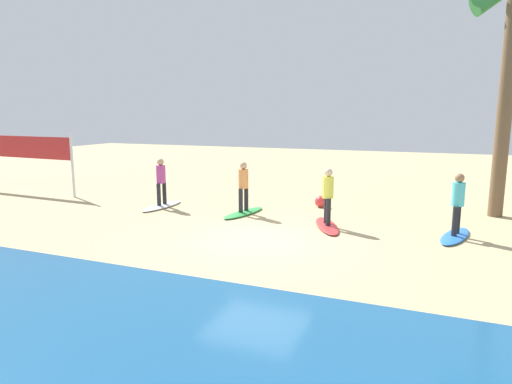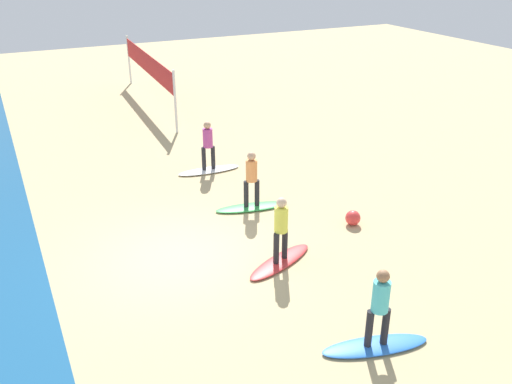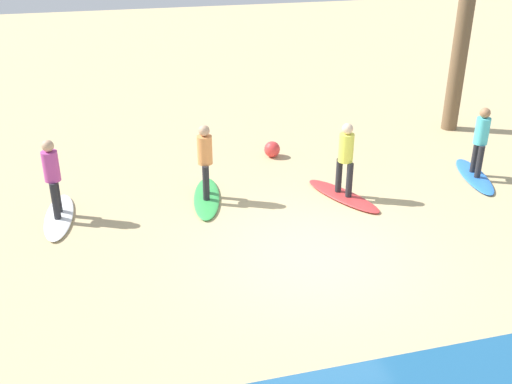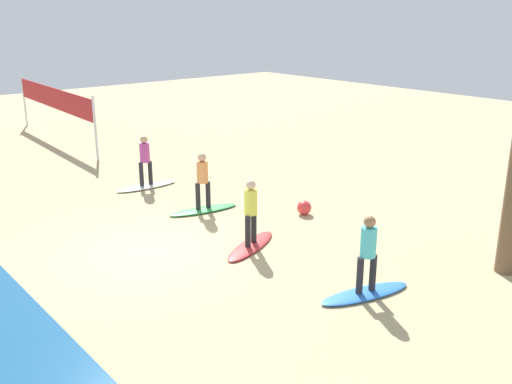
{
  "view_description": "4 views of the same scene",
  "coord_description": "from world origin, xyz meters",
  "px_view_note": "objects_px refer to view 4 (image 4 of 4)",
  "views": [
    {
      "loc": [
        -4.18,
        10.33,
        3.26
      ],
      "look_at": [
        0.67,
        -1.61,
        0.98
      ],
      "focal_mm": 31.15,
      "sensor_mm": 36.0,
      "label": 1
    },
    {
      "loc": [
        -11.18,
        3.37,
        7.05
      ],
      "look_at": [
        0.83,
        -2.51,
        0.88
      ],
      "focal_mm": 38.59,
      "sensor_mm": 36.0,
      "label": 2
    },
    {
      "loc": [
        3.53,
        8.98,
        5.88
      ],
      "look_at": [
        0.85,
        -1.2,
        0.81
      ],
      "focal_mm": 42.13,
      "sensor_mm": 36.0,
      "label": 3
    },
    {
      "loc": [
        -11.4,
        6.24,
        5.57
      ],
      "look_at": [
        -1.1,
        -2.47,
        1.28
      ],
      "focal_mm": 40.29,
      "sensor_mm": 36.0,
      "label": 4
    }
  ],
  "objects_px": {
    "surfboard_blue": "(365,293)",
    "surfer_red": "(251,208)",
    "surfboard_red": "(251,246)",
    "volleyball_net": "(54,101)",
    "surfer_green": "(203,177)",
    "surfboard_green": "(203,210)",
    "beach_ball": "(304,208)",
    "surfer_white": "(145,157)",
    "surfer_blue": "(368,249)",
    "surfboard_white": "(147,186)"
  },
  "relations": [
    {
      "from": "surfboard_blue",
      "to": "surfer_red",
      "type": "height_order",
      "value": "surfer_red"
    },
    {
      "from": "surfboard_red",
      "to": "volleyball_net",
      "type": "relative_size",
      "value": 0.23
    },
    {
      "from": "surfboard_red",
      "to": "surfer_green",
      "type": "relative_size",
      "value": 1.28
    },
    {
      "from": "surfer_red",
      "to": "surfboard_green",
      "type": "height_order",
      "value": "surfer_red"
    },
    {
      "from": "surfboard_red",
      "to": "beach_ball",
      "type": "height_order",
      "value": "beach_ball"
    },
    {
      "from": "surfboard_blue",
      "to": "surfboard_red",
      "type": "height_order",
      "value": "same"
    },
    {
      "from": "surfer_green",
      "to": "beach_ball",
      "type": "bearing_deg",
      "value": -135.71
    },
    {
      "from": "surfer_white",
      "to": "surfboard_green",
      "type": "bearing_deg",
      "value": -178.48
    },
    {
      "from": "surfer_blue",
      "to": "surfer_white",
      "type": "xyz_separation_m",
      "value": [
        9.48,
        -0.38,
        0.0
      ]
    },
    {
      "from": "surfboard_white",
      "to": "beach_ball",
      "type": "height_order",
      "value": "beach_ball"
    },
    {
      "from": "surfer_blue",
      "to": "surfer_red",
      "type": "xyz_separation_m",
      "value": [
        3.42,
        0.19,
        0.0
      ]
    },
    {
      "from": "surfboard_blue",
      "to": "surfboard_white",
      "type": "relative_size",
      "value": 1.0
    },
    {
      "from": "beach_ball",
      "to": "volleyball_net",
      "type": "bearing_deg",
      "value": 6.26
    },
    {
      "from": "surfboard_blue",
      "to": "surfboard_green",
      "type": "bearing_deg",
      "value": -80.1
    },
    {
      "from": "surfer_red",
      "to": "surfer_white",
      "type": "height_order",
      "value": "same"
    },
    {
      "from": "surfboard_red",
      "to": "surfer_white",
      "type": "xyz_separation_m",
      "value": [
        6.05,
        -0.57,
        0.99
      ]
    },
    {
      "from": "surfer_white",
      "to": "volleyball_net",
      "type": "relative_size",
      "value": 0.18
    },
    {
      "from": "surfer_green",
      "to": "surfboard_white",
      "type": "height_order",
      "value": "surfer_green"
    },
    {
      "from": "surfer_blue",
      "to": "volleyball_net",
      "type": "height_order",
      "value": "volleyball_net"
    },
    {
      "from": "surfer_blue",
      "to": "surfer_white",
      "type": "height_order",
      "value": "same"
    },
    {
      "from": "surfer_red",
      "to": "surfboard_red",
      "type": "bearing_deg",
      "value": 0.0
    },
    {
      "from": "surfboard_red",
      "to": "surfboard_white",
      "type": "relative_size",
      "value": 1.0
    },
    {
      "from": "surfer_blue",
      "to": "surfboard_white",
      "type": "xyz_separation_m",
      "value": [
        9.48,
        -0.38,
        -0.99
      ]
    },
    {
      "from": "surfboard_blue",
      "to": "surfer_green",
      "type": "distance_m",
      "value": 6.46
    },
    {
      "from": "surfer_white",
      "to": "beach_ball",
      "type": "height_order",
      "value": "surfer_white"
    },
    {
      "from": "surfer_white",
      "to": "surfboard_red",
      "type": "bearing_deg",
      "value": 174.6
    },
    {
      "from": "surfer_green",
      "to": "surfer_red",
      "type": "bearing_deg",
      "value": 167.44
    },
    {
      "from": "surfer_white",
      "to": "surfboard_white",
      "type": "bearing_deg",
      "value": 0.0
    },
    {
      "from": "surfboard_blue",
      "to": "volleyball_net",
      "type": "bearing_deg",
      "value": -78.95
    },
    {
      "from": "surfboard_red",
      "to": "volleyball_net",
      "type": "height_order",
      "value": "volleyball_net"
    },
    {
      "from": "surfboard_green",
      "to": "surfer_white",
      "type": "xyz_separation_m",
      "value": [
        3.11,
        0.08,
        0.99
      ]
    },
    {
      "from": "surfer_blue",
      "to": "surfer_white",
      "type": "bearing_deg",
      "value": -2.28
    },
    {
      "from": "surfboard_red",
      "to": "surfer_green",
      "type": "bearing_deg",
      "value": -125.7
    },
    {
      "from": "surfboard_blue",
      "to": "surfer_white",
      "type": "relative_size",
      "value": 1.28
    },
    {
      "from": "surfer_white",
      "to": "surfer_green",
      "type": "bearing_deg",
      "value": -178.48
    },
    {
      "from": "surfboard_white",
      "to": "surfer_white",
      "type": "height_order",
      "value": "surfer_white"
    },
    {
      "from": "surfboard_blue",
      "to": "surfboard_green",
      "type": "xyz_separation_m",
      "value": [
        6.36,
        -0.46,
        0.0
      ]
    },
    {
      "from": "surfboard_red",
      "to": "surfboard_green",
      "type": "relative_size",
      "value": 1.0
    },
    {
      "from": "surfer_red",
      "to": "surfboard_blue",
      "type": "bearing_deg",
      "value": -176.75
    },
    {
      "from": "surfer_blue",
      "to": "surfboard_red",
      "type": "relative_size",
      "value": 0.78
    },
    {
      "from": "surfboard_blue",
      "to": "surfer_green",
      "type": "xyz_separation_m",
      "value": [
        6.36,
        -0.46,
        0.99
      ]
    },
    {
      "from": "surfboard_green",
      "to": "surfer_white",
      "type": "height_order",
      "value": "surfer_white"
    },
    {
      "from": "surfer_blue",
      "to": "surfer_white",
      "type": "relative_size",
      "value": 1.0
    },
    {
      "from": "volleyball_net",
      "to": "surfer_red",
      "type": "bearing_deg",
      "value": 175.59
    },
    {
      "from": "surfboard_blue",
      "to": "surfboard_green",
      "type": "distance_m",
      "value": 6.38
    },
    {
      "from": "surfboard_white",
      "to": "beach_ball",
      "type": "distance_m",
      "value": 5.61
    },
    {
      "from": "surfboard_blue",
      "to": "surfboard_red",
      "type": "distance_m",
      "value": 3.43
    },
    {
      "from": "surfer_blue",
      "to": "surfboard_red",
      "type": "distance_m",
      "value": 3.57
    },
    {
      "from": "surfboard_blue",
      "to": "surfboard_red",
      "type": "bearing_deg",
      "value": -72.71
    },
    {
      "from": "surfboard_blue",
      "to": "surfer_green",
      "type": "height_order",
      "value": "surfer_green"
    }
  ]
}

